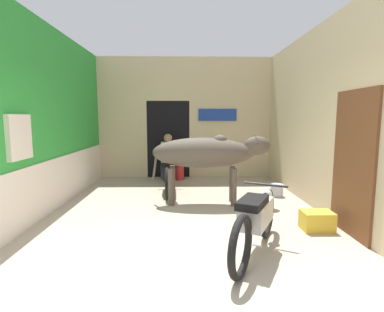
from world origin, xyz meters
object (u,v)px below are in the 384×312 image
(bucket, at_px, (277,190))
(cow, at_px, (208,153))
(motorcycle_far, at_px, (168,173))
(crate, at_px, (317,221))
(shopkeeper_seated, at_px, (168,156))
(motorcycle_near, at_px, (256,219))
(plastic_stool, at_px, (179,171))

(bucket, bearing_deg, cow, -161.78)
(motorcycle_far, bearing_deg, cow, -49.32)
(crate, distance_m, bucket, 1.93)
(cow, xyz_separation_m, motorcycle_far, (-0.82, 0.96, -0.55))
(cow, relative_size, motorcycle_far, 1.20)
(shopkeeper_seated, height_order, crate, shopkeeper_seated)
(motorcycle_near, height_order, crate, motorcycle_near)
(motorcycle_far, bearing_deg, crate, -45.59)
(cow, xyz_separation_m, bucket, (1.52, 0.50, -0.85))
(cow, height_order, motorcycle_far, cow)
(plastic_stool, bearing_deg, cow, -75.48)
(cow, relative_size, crate, 5.11)
(motorcycle_near, bearing_deg, cow, 100.86)
(motorcycle_near, relative_size, shopkeeper_seated, 1.39)
(plastic_stool, distance_m, bucket, 2.75)
(motorcycle_near, distance_m, motorcycle_far, 3.39)
(plastic_stool, bearing_deg, crate, -60.36)
(cow, relative_size, shopkeeper_seated, 1.83)
(motorcycle_near, bearing_deg, shopkeeper_seated, 106.44)
(crate, bearing_deg, motorcycle_far, 134.41)
(shopkeeper_seated, distance_m, plastic_stool, 0.52)
(motorcycle_far, distance_m, plastic_stool, 1.35)
(motorcycle_near, distance_m, plastic_stool, 4.59)
(crate, bearing_deg, motorcycle_near, -144.98)
(cow, bearing_deg, motorcycle_far, 130.68)
(shopkeeper_seated, xyz_separation_m, bucket, (2.40, -1.72, -0.53))
(cow, height_order, shopkeeper_seated, cow)
(motorcycle_near, xyz_separation_m, plastic_stool, (-1.01, 4.47, -0.21))
(cow, distance_m, bucket, 1.81)
(shopkeeper_seated, relative_size, plastic_stool, 2.81)
(plastic_stool, height_order, bucket, plastic_stool)
(cow, height_order, motorcycle_near, cow)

